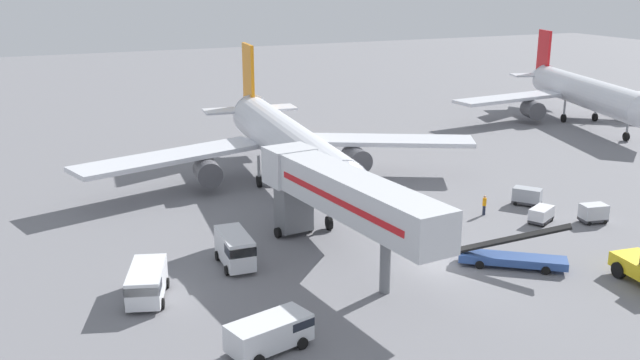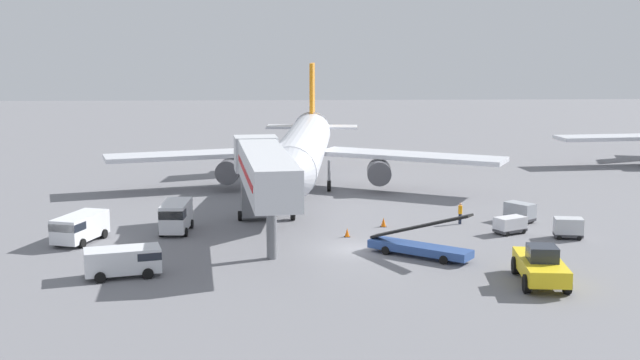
# 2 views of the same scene
# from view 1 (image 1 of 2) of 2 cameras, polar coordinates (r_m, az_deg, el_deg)

# --- Properties ---
(ground_plane) EXTENTS (300.00, 300.00, 0.00)m
(ground_plane) POSITION_cam_1_polar(r_m,az_deg,el_deg) (51.15, 9.74, -6.65)
(ground_plane) COLOR slate
(airplane_at_gate) EXTENTS (39.35, 38.16, 12.11)m
(airplane_at_gate) POSITION_cam_1_polar(r_m,az_deg,el_deg) (67.34, -2.82, 3.02)
(airplane_at_gate) COLOR silver
(airplane_at_gate) RESTS_ON ground
(jet_bridge) EXTENTS (5.43, 19.66, 6.86)m
(jet_bridge) POSITION_cam_1_polar(r_m,az_deg,el_deg) (48.99, 1.50, -1.08)
(jet_bridge) COLOR silver
(jet_bridge) RESTS_ON ground
(belt_loader_truck) EXTENTS (6.85, 5.68, 3.40)m
(belt_loader_truck) POSITION_cam_1_polar(r_m,az_deg,el_deg) (51.43, 15.11, -5.93)
(belt_loader_truck) COLOR #2D4C8E
(belt_loader_truck) RESTS_ON ground
(service_van_near_right) EXTENTS (4.99, 3.20, 1.80)m
(service_van_near_right) POSITION_cam_1_polar(r_m,az_deg,el_deg) (39.51, -3.90, -11.97)
(service_van_near_right) COLOR silver
(service_van_near_right) RESTS_ON ground
(service_van_rear_left) EXTENTS (3.45, 5.26, 2.04)m
(service_van_rear_left) POSITION_cam_1_polar(r_m,az_deg,el_deg) (46.09, -13.67, -7.95)
(service_van_rear_left) COLOR white
(service_van_rear_left) RESTS_ON ground
(service_van_near_left) EXTENTS (2.25, 4.60, 2.35)m
(service_van_near_left) POSITION_cam_1_polar(r_m,az_deg,el_deg) (49.95, -6.78, -5.44)
(service_van_near_left) COLOR silver
(service_van_near_left) RESTS_ON ground
(baggage_cart_mid_right) EXTENTS (2.25, 1.66, 1.55)m
(baggage_cart_mid_right) POSITION_cam_1_polar(r_m,az_deg,el_deg) (62.37, 20.98, -2.45)
(baggage_cart_mid_right) COLOR #38383D
(baggage_cart_mid_right) RESTS_ON ground
(baggage_cart_rear_right) EXTENTS (2.45, 2.66, 1.56)m
(baggage_cart_rear_right) POSITION_cam_1_polar(r_m,az_deg,el_deg) (65.12, 16.20, -1.22)
(baggage_cart_rear_right) COLOR #38383D
(baggage_cart_rear_right) RESTS_ON ground
(baggage_cart_mid_center) EXTENTS (2.71, 2.27, 1.30)m
(baggage_cart_mid_center) POSITION_cam_1_polar(r_m,az_deg,el_deg) (60.99, 17.25, -2.62)
(baggage_cart_mid_center) COLOR #38383D
(baggage_cart_mid_center) RESTS_ON ground
(ground_crew_worker_foreground) EXTENTS (0.35, 0.35, 1.74)m
(ground_crew_worker_foreground) POSITION_cam_1_polar(r_m,az_deg,el_deg) (61.58, 12.98, -1.92)
(ground_crew_worker_foreground) COLOR #1E2333
(ground_crew_worker_foreground) RESTS_ON ground
(safety_cone_alpha) EXTENTS (0.43, 0.43, 0.66)m
(safety_cone_alpha) POSITION_cam_1_polar(r_m,az_deg,el_deg) (53.67, 7.32, -5.05)
(safety_cone_alpha) COLOR black
(safety_cone_alpha) RESTS_ON ground
(safety_cone_bravo) EXTENTS (0.47, 0.47, 0.72)m
(safety_cone_bravo) POSITION_cam_1_polar(r_m,az_deg,el_deg) (57.82, 8.33, -3.47)
(safety_cone_bravo) COLOR black
(safety_cone_bravo) RESTS_ON ground
(airplane_background) EXTENTS (35.31, 33.88, 11.34)m
(airplane_background) POSITION_cam_1_polar(r_m,az_deg,el_deg) (103.28, 20.26, 6.57)
(airplane_background) COLOR silver
(airplane_background) RESTS_ON ground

